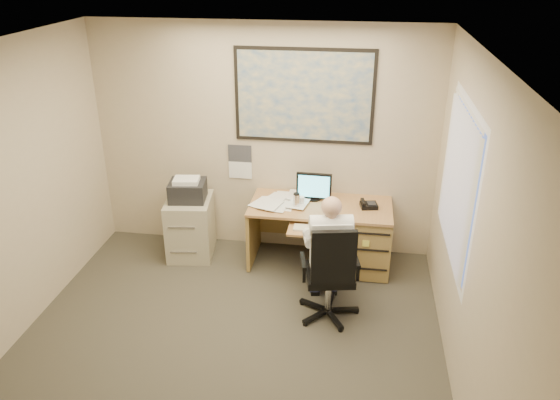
# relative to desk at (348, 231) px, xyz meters

# --- Properties ---
(room_shell) EXTENTS (4.00, 4.50, 2.70)m
(room_shell) POSITION_rel_desk_xyz_m (-1.04, -1.90, 0.91)
(room_shell) COLOR #37342B
(room_shell) RESTS_ON ground
(desk) EXTENTS (1.60, 0.97, 1.07)m
(desk) POSITION_rel_desk_xyz_m (0.00, 0.00, 0.00)
(desk) COLOR #AF7E4B
(desk) RESTS_ON ground
(world_map) EXTENTS (1.56, 0.03, 1.06)m
(world_map) POSITION_rel_desk_xyz_m (-0.58, 0.33, 1.46)
(world_map) COLOR #1E4C93
(world_map) RESTS_ON room_shell
(wall_calendar) EXTENTS (0.28, 0.01, 0.42)m
(wall_calendar) POSITION_rel_desk_xyz_m (-1.33, 0.34, 0.64)
(wall_calendar) COLOR white
(wall_calendar) RESTS_ON room_shell
(window_blinds) EXTENTS (0.06, 1.40, 1.30)m
(window_blinds) POSITION_rel_desk_xyz_m (0.93, -1.10, 1.11)
(window_blinds) COLOR beige
(window_blinds) RESTS_ON room_shell
(filing_cabinet) EXTENTS (0.59, 0.68, 0.99)m
(filing_cabinet) POSITION_rel_desk_xyz_m (-1.88, -0.02, -0.01)
(filing_cabinet) COLOR #ADA58B
(filing_cabinet) RESTS_ON ground
(office_chair) EXTENTS (0.75, 0.75, 1.07)m
(office_chair) POSITION_rel_desk_xyz_m (-0.16, -1.06, -0.13)
(office_chair) COLOR black
(office_chair) RESTS_ON ground
(person) EXTENTS (0.65, 0.83, 1.29)m
(person) POSITION_rel_desk_xyz_m (-0.15, -0.98, 0.21)
(person) COLOR white
(person) RESTS_ON office_chair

